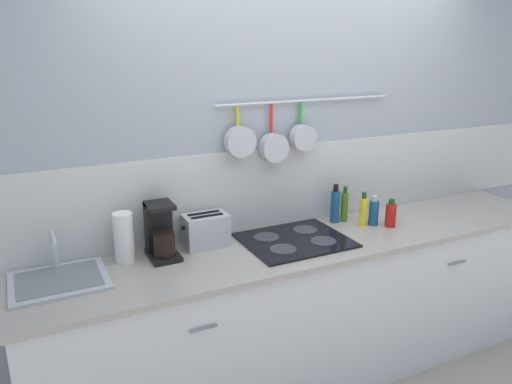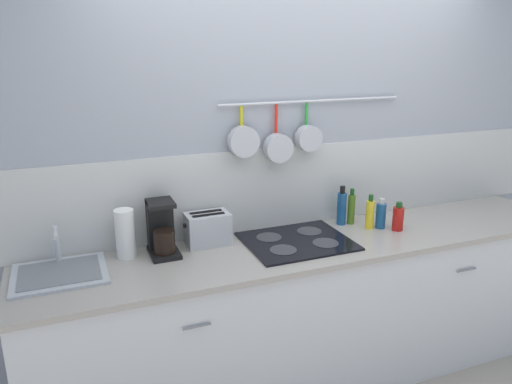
{
  "view_description": "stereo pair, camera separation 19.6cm",
  "coord_description": "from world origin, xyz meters",
  "px_view_note": "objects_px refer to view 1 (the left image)",
  "views": [
    {
      "loc": [
        -1.54,
        -2.3,
        2.06
      ],
      "look_at": [
        -0.41,
        0.0,
        1.28
      ],
      "focal_mm": 35.0,
      "sensor_mm": 36.0,
      "label": 1
    },
    {
      "loc": [
        -1.36,
        -2.38,
        2.06
      ],
      "look_at": [
        -0.41,
        0.0,
        1.28
      ],
      "focal_mm": 35.0,
      "sensor_mm": 36.0,
      "label": 2
    }
  ],
  "objects_px": {
    "bottle_sesame_oil": "(391,214)",
    "paper_towel_roll": "(124,237)",
    "toaster": "(206,230)",
    "bottle_vinegar": "(363,211)",
    "bottle_olive_oil": "(344,206)",
    "bottle_hot_sauce": "(374,212)",
    "coffee_maker": "(161,234)",
    "bottle_cooking_wine": "(335,206)"
  },
  "relations": [
    {
      "from": "bottle_sesame_oil",
      "to": "paper_towel_roll",
      "type": "bearing_deg",
      "value": 172.52
    },
    {
      "from": "toaster",
      "to": "bottle_vinegar",
      "type": "xyz_separation_m",
      "value": [
        1.01,
        -0.13,
        0.0
      ]
    },
    {
      "from": "bottle_olive_oil",
      "to": "bottle_hot_sauce",
      "type": "relative_size",
      "value": 1.21
    },
    {
      "from": "toaster",
      "to": "bottle_hot_sauce",
      "type": "relative_size",
      "value": 1.37
    },
    {
      "from": "paper_towel_roll",
      "to": "bottle_olive_oil",
      "type": "relative_size",
      "value": 1.16
    },
    {
      "from": "paper_towel_roll",
      "to": "bottle_olive_oil",
      "type": "distance_m",
      "value": 1.41
    },
    {
      "from": "paper_towel_roll",
      "to": "coffee_maker",
      "type": "height_order",
      "value": "coffee_maker"
    },
    {
      "from": "coffee_maker",
      "to": "bottle_hot_sauce",
      "type": "relative_size",
      "value": 1.56
    },
    {
      "from": "bottle_cooking_wine",
      "to": "bottle_hot_sauce",
      "type": "bearing_deg",
      "value": -37.82
    },
    {
      "from": "bottle_cooking_wine",
      "to": "bottle_vinegar",
      "type": "distance_m",
      "value": 0.18
    },
    {
      "from": "coffee_maker",
      "to": "bottle_vinegar",
      "type": "xyz_separation_m",
      "value": [
        1.28,
        -0.11,
        -0.03
      ]
    },
    {
      "from": "bottle_cooking_wine",
      "to": "bottle_olive_oil",
      "type": "height_order",
      "value": "bottle_cooking_wine"
    },
    {
      "from": "coffee_maker",
      "to": "bottle_cooking_wine",
      "type": "xyz_separation_m",
      "value": [
        1.15,
        0.02,
        -0.02
      ]
    },
    {
      "from": "bottle_cooking_wine",
      "to": "paper_towel_roll",
      "type": "bearing_deg",
      "value": -179.62
    },
    {
      "from": "toaster",
      "to": "bottle_sesame_oil",
      "type": "height_order",
      "value": "toaster"
    },
    {
      "from": "bottle_cooking_wine",
      "to": "bottle_vinegar",
      "type": "height_order",
      "value": "bottle_cooking_wine"
    },
    {
      "from": "bottle_olive_oil",
      "to": "toaster",
      "type": "bearing_deg",
      "value": 179.11
    },
    {
      "from": "bottle_vinegar",
      "to": "coffee_maker",
      "type": "bearing_deg",
      "value": 175.15
    },
    {
      "from": "bottle_cooking_wine",
      "to": "bottle_olive_oil",
      "type": "distance_m",
      "value": 0.07
    },
    {
      "from": "coffee_maker",
      "to": "bottle_hot_sauce",
      "type": "xyz_separation_m",
      "value": [
        1.35,
        -0.13,
        -0.04
      ]
    },
    {
      "from": "toaster",
      "to": "bottle_vinegar",
      "type": "relative_size",
      "value": 1.21
    },
    {
      "from": "bottle_cooking_wine",
      "to": "bottle_sesame_oil",
      "type": "height_order",
      "value": "bottle_cooking_wine"
    },
    {
      "from": "toaster",
      "to": "bottle_hot_sauce",
      "type": "height_order",
      "value": "bottle_hot_sauce"
    },
    {
      "from": "toaster",
      "to": "bottle_vinegar",
      "type": "height_order",
      "value": "bottle_vinegar"
    },
    {
      "from": "bottle_olive_oil",
      "to": "bottle_cooking_wine",
      "type": "bearing_deg",
      "value": 168.82
    },
    {
      "from": "bottle_sesame_oil",
      "to": "coffee_maker",
      "type": "bearing_deg",
      "value": 172.04
    },
    {
      "from": "coffee_maker",
      "to": "bottle_cooking_wine",
      "type": "distance_m",
      "value": 1.15
    },
    {
      "from": "bottle_vinegar",
      "to": "bottle_sesame_oil",
      "type": "relative_size",
      "value": 1.22
    },
    {
      "from": "coffee_maker",
      "to": "bottle_hot_sauce",
      "type": "bearing_deg",
      "value": -5.42
    },
    {
      "from": "paper_towel_roll",
      "to": "bottle_vinegar",
      "type": "xyz_separation_m",
      "value": [
        1.47,
        -0.12,
        -0.04
      ]
    },
    {
      "from": "bottle_sesame_oil",
      "to": "bottle_cooking_wine",
      "type": "bearing_deg",
      "value": 140.69
    },
    {
      "from": "bottle_vinegar",
      "to": "bottle_sesame_oil",
      "type": "bearing_deg",
      "value": -31.9
    },
    {
      "from": "paper_towel_roll",
      "to": "coffee_maker",
      "type": "distance_m",
      "value": 0.2
    },
    {
      "from": "bottle_hot_sauce",
      "to": "bottle_sesame_oil",
      "type": "distance_m",
      "value": 0.11
    },
    {
      "from": "toaster",
      "to": "bottle_sesame_oil",
      "type": "distance_m",
      "value": 1.18
    },
    {
      "from": "bottle_sesame_oil",
      "to": "bottle_olive_oil",
      "type": "bearing_deg",
      "value": 134.64
    },
    {
      "from": "coffee_maker",
      "to": "bottle_olive_oil",
      "type": "relative_size",
      "value": 1.29
    },
    {
      "from": "bottle_olive_oil",
      "to": "bottle_vinegar",
      "type": "height_order",
      "value": "bottle_olive_oil"
    },
    {
      "from": "bottle_olive_oil",
      "to": "bottle_sesame_oil",
      "type": "distance_m",
      "value": 0.29
    },
    {
      "from": "paper_towel_roll",
      "to": "bottle_olive_oil",
      "type": "height_order",
      "value": "paper_towel_roll"
    },
    {
      "from": "paper_towel_roll",
      "to": "bottle_cooking_wine",
      "type": "distance_m",
      "value": 1.35
    },
    {
      "from": "bottle_sesame_oil",
      "to": "bottle_vinegar",
      "type": "bearing_deg",
      "value": 148.1
    }
  ]
}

